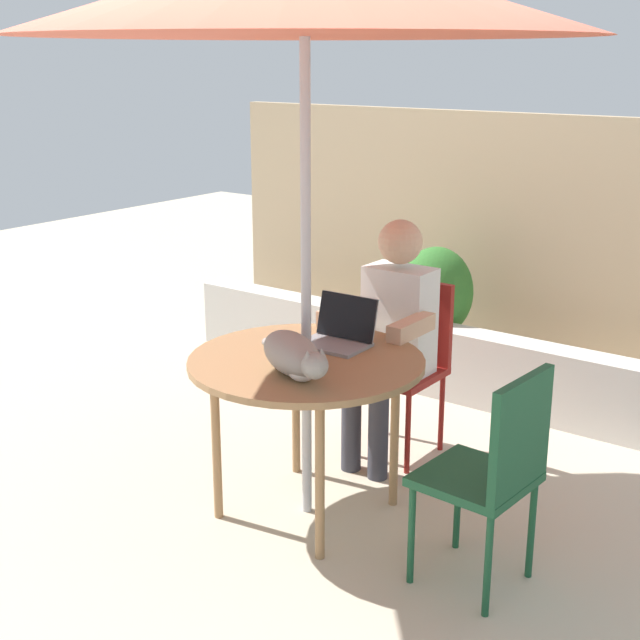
{
  "coord_description": "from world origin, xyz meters",
  "views": [
    {
      "loc": [
        2.22,
        -2.89,
        2.01
      ],
      "look_at": [
        0.0,
        0.1,
        0.89
      ],
      "focal_mm": 49.74,
      "sensor_mm": 36.0,
      "label": 1
    }
  ],
  "objects_px": {
    "person_seated": "(391,329)",
    "laptop": "(341,330)",
    "chair_empty": "(496,464)",
    "cat": "(294,356)",
    "chair_occupied": "(407,352)",
    "potted_plant_near_fence": "(435,307)",
    "patio_table": "(306,371)"
  },
  "relations": [
    {
      "from": "patio_table",
      "to": "chair_empty",
      "type": "bearing_deg",
      "value": -3.66
    },
    {
      "from": "person_seated",
      "to": "laptop",
      "type": "bearing_deg",
      "value": -89.9
    },
    {
      "from": "patio_table",
      "to": "chair_occupied",
      "type": "xyz_separation_m",
      "value": [
        0.0,
        0.85,
        -0.15
      ]
    },
    {
      "from": "chair_empty",
      "to": "person_seated",
      "type": "distance_m",
      "value": 1.22
    },
    {
      "from": "cat",
      "to": "patio_table",
      "type": "bearing_deg",
      "value": 113.67
    },
    {
      "from": "chair_occupied",
      "to": "person_seated",
      "type": "xyz_separation_m",
      "value": [
        0.0,
        -0.16,
        0.17
      ]
    },
    {
      "from": "laptop",
      "to": "cat",
      "type": "relative_size",
      "value": 0.53
    },
    {
      "from": "person_seated",
      "to": "laptop",
      "type": "distance_m",
      "value": 0.45
    },
    {
      "from": "chair_occupied",
      "to": "potted_plant_near_fence",
      "type": "relative_size",
      "value": 1.04
    },
    {
      "from": "patio_table",
      "to": "chair_occupied",
      "type": "height_order",
      "value": "chair_occupied"
    },
    {
      "from": "patio_table",
      "to": "chair_occupied",
      "type": "distance_m",
      "value": 0.87
    },
    {
      "from": "chair_occupied",
      "to": "potted_plant_near_fence",
      "type": "bearing_deg",
      "value": 111.7
    },
    {
      "from": "laptop",
      "to": "potted_plant_near_fence",
      "type": "height_order",
      "value": "laptop"
    },
    {
      "from": "person_seated",
      "to": "potted_plant_near_fence",
      "type": "bearing_deg",
      "value": 108.97
    },
    {
      "from": "patio_table",
      "to": "cat",
      "type": "relative_size",
      "value": 1.8
    },
    {
      "from": "patio_table",
      "to": "laptop",
      "type": "bearing_deg",
      "value": 89.83
    },
    {
      "from": "person_seated",
      "to": "chair_empty",
      "type": "bearing_deg",
      "value": -38.73
    },
    {
      "from": "chair_occupied",
      "to": "laptop",
      "type": "height_order",
      "value": "laptop"
    },
    {
      "from": "chair_empty",
      "to": "person_seated",
      "type": "height_order",
      "value": "person_seated"
    },
    {
      "from": "person_seated",
      "to": "chair_occupied",
      "type": "bearing_deg",
      "value": 90.0
    },
    {
      "from": "chair_empty",
      "to": "cat",
      "type": "bearing_deg",
      "value": -171.27
    },
    {
      "from": "patio_table",
      "to": "cat",
      "type": "bearing_deg",
      "value": -66.33
    },
    {
      "from": "chair_empty",
      "to": "chair_occupied",
      "type": "bearing_deg",
      "value": 135.89
    },
    {
      "from": "chair_empty",
      "to": "laptop",
      "type": "relative_size",
      "value": 2.93
    },
    {
      "from": "patio_table",
      "to": "person_seated",
      "type": "distance_m",
      "value": 0.7
    },
    {
      "from": "chair_occupied",
      "to": "potted_plant_near_fence",
      "type": "distance_m",
      "value": 1.08
    },
    {
      "from": "laptop",
      "to": "chair_empty",
      "type": "bearing_deg",
      "value": -18.57
    },
    {
      "from": "chair_occupied",
      "to": "cat",
      "type": "xyz_separation_m",
      "value": [
        0.08,
        -1.05,
        0.29
      ]
    },
    {
      "from": "person_seated",
      "to": "cat",
      "type": "distance_m",
      "value": 0.9
    },
    {
      "from": "person_seated",
      "to": "potted_plant_near_fence",
      "type": "xyz_separation_m",
      "value": [
        -0.4,
        1.16,
        -0.22
      ]
    },
    {
      "from": "potted_plant_near_fence",
      "to": "chair_occupied",
      "type": "bearing_deg",
      "value": -68.3
    },
    {
      "from": "person_seated",
      "to": "patio_table",
      "type": "bearing_deg",
      "value": -90.0
    }
  ]
}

